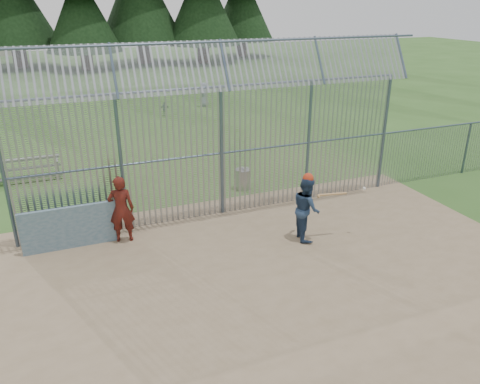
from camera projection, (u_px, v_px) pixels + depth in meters
name	position (u px, v px, depth m)	size (l,w,h in m)	color
ground	(269.00, 267.00, 11.95)	(120.00, 120.00, 0.00)	#2D511E
dirt_infield	(278.00, 276.00, 11.52)	(14.00, 10.00, 0.02)	#756047
dugout_wall	(70.00, 228.00, 12.62)	(2.50, 0.12, 1.20)	#38566B
batter	(306.00, 208.00, 13.02)	(0.89, 0.69, 1.83)	navy
onlooker	(121.00, 209.00, 12.86)	(0.70, 0.46, 1.92)	maroon
bg_kid_standing	(204.00, 95.00, 29.44)	(0.73, 0.47, 1.49)	slate
bg_kid_seated	(165.00, 109.00, 27.09)	(0.50, 0.21, 0.85)	slate
batting_gear	(313.00, 181.00, 12.73)	(1.81, 0.54, 0.71)	#B33017
trash_can	(243.00, 179.00, 16.71)	(0.56, 0.56, 0.82)	gray
bleacher	(18.00, 170.00, 17.47)	(3.00, 0.95, 0.72)	slate
backstop_fence	(277.00, 136.00, 14.61)	(20.09, 0.81, 5.30)	#47566B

